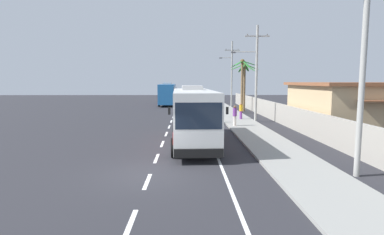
{
  "coord_description": "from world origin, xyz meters",
  "views": [
    {
      "loc": [
        1.63,
        -13.18,
        4.03
      ],
      "look_at": [
        1.93,
        6.93,
        1.7
      ],
      "focal_mm": 29.23,
      "sensor_mm": 36.0,
      "label": 1
    }
  ],
  "objects_px": {
    "utility_pole_mid": "(256,71)",
    "roadside_building": "(374,107)",
    "coach_bus_far_lane": "(168,93)",
    "utility_pole_nearest": "(363,64)",
    "pedestrian_midwalk": "(235,115)",
    "pedestrian_near_kerb": "(241,110)",
    "coach_bus_foreground": "(193,114)",
    "utility_pole_far": "(231,73)",
    "palm_second": "(244,77)",
    "motorcycle_beside_bus": "(215,117)",
    "palm_nearest": "(242,76)"
  },
  "relations": [
    {
      "from": "coach_bus_far_lane",
      "to": "palm_nearest",
      "type": "xyz_separation_m",
      "value": [
        10.3,
        -14.09,
        2.77
      ]
    },
    {
      "from": "pedestrian_midwalk",
      "to": "utility_pole_nearest",
      "type": "distance_m",
      "value": 15.17
    },
    {
      "from": "coach_bus_foreground",
      "to": "utility_pole_far",
      "type": "bearing_deg",
      "value": 77.26
    },
    {
      "from": "utility_pole_mid",
      "to": "utility_pole_far",
      "type": "xyz_separation_m",
      "value": [
        0.15,
        17.98,
        0.35
      ]
    },
    {
      "from": "utility_pole_nearest",
      "to": "motorcycle_beside_bus",
      "type": "bearing_deg",
      "value": 105.52
    },
    {
      "from": "coach_bus_far_lane",
      "to": "utility_pole_far",
      "type": "xyz_separation_m",
      "value": [
        10.24,
        -4.79,
        3.41
      ]
    },
    {
      "from": "pedestrian_near_kerb",
      "to": "roadside_building",
      "type": "distance_m",
      "value": 12.11
    },
    {
      "from": "motorcycle_beside_bus",
      "to": "pedestrian_midwalk",
      "type": "bearing_deg",
      "value": -53.36
    },
    {
      "from": "coach_bus_far_lane",
      "to": "pedestrian_near_kerb",
      "type": "height_order",
      "value": "coach_bus_far_lane"
    },
    {
      "from": "motorcycle_beside_bus",
      "to": "utility_pole_far",
      "type": "height_order",
      "value": "utility_pole_far"
    },
    {
      "from": "coach_bus_foreground",
      "to": "roadside_building",
      "type": "distance_m",
      "value": 15.1
    },
    {
      "from": "utility_pole_mid",
      "to": "palm_nearest",
      "type": "bearing_deg",
      "value": 88.59
    },
    {
      "from": "coach_bus_far_lane",
      "to": "utility_pole_far",
      "type": "bearing_deg",
      "value": -25.08
    },
    {
      "from": "coach_bus_foreground",
      "to": "palm_nearest",
      "type": "distance_m",
      "value": 20.66
    },
    {
      "from": "motorcycle_beside_bus",
      "to": "palm_second",
      "type": "xyz_separation_m",
      "value": [
        5.01,
        12.91,
        3.96
      ]
    },
    {
      "from": "coach_bus_far_lane",
      "to": "pedestrian_near_kerb",
      "type": "xyz_separation_m",
      "value": [
        8.96,
        -21.38,
        -0.96
      ]
    },
    {
      "from": "coach_bus_far_lane",
      "to": "roadside_building",
      "type": "height_order",
      "value": "roadside_building"
    },
    {
      "from": "motorcycle_beside_bus",
      "to": "palm_nearest",
      "type": "distance_m",
      "value": 11.79
    },
    {
      "from": "coach_bus_far_lane",
      "to": "coach_bus_foreground",
      "type": "bearing_deg",
      "value": -83.61
    },
    {
      "from": "utility_pole_far",
      "to": "pedestrian_near_kerb",
      "type": "bearing_deg",
      "value": -94.39
    },
    {
      "from": "pedestrian_midwalk",
      "to": "palm_second",
      "type": "distance_m",
      "value": 15.78
    },
    {
      "from": "motorcycle_beside_bus",
      "to": "palm_second",
      "type": "distance_m",
      "value": 14.4
    },
    {
      "from": "pedestrian_midwalk",
      "to": "utility_pole_mid",
      "type": "distance_m",
      "value": 5.91
    },
    {
      "from": "coach_bus_far_lane",
      "to": "utility_pole_nearest",
      "type": "relative_size",
      "value": 1.26
    },
    {
      "from": "utility_pole_far",
      "to": "utility_pole_nearest",
      "type": "bearing_deg",
      "value": -89.41
    },
    {
      "from": "motorcycle_beside_bus",
      "to": "utility_pole_nearest",
      "type": "xyz_separation_m",
      "value": [
        4.57,
        -16.46,
        4.09
      ]
    },
    {
      "from": "utility_pole_mid",
      "to": "pedestrian_near_kerb",
      "type": "bearing_deg",
      "value": 128.94
    },
    {
      "from": "motorcycle_beside_bus",
      "to": "utility_pole_far",
      "type": "xyz_separation_m",
      "value": [
        4.21,
        19.5,
        4.73
      ]
    },
    {
      "from": "pedestrian_midwalk",
      "to": "palm_second",
      "type": "bearing_deg",
      "value": -141.37
    },
    {
      "from": "pedestrian_midwalk",
      "to": "palm_nearest",
      "type": "xyz_separation_m",
      "value": [
        2.73,
        12.27,
        3.68
      ]
    },
    {
      "from": "utility_pole_nearest",
      "to": "roadside_building",
      "type": "distance_m",
      "value": 14.15
    },
    {
      "from": "motorcycle_beside_bus",
      "to": "utility_pole_far",
      "type": "bearing_deg",
      "value": 77.83
    },
    {
      "from": "motorcycle_beside_bus",
      "to": "roadside_building",
      "type": "bearing_deg",
      "value": -21.74
    },
    {
      "from": "coach_bus_far_lane",
      "to": "palm_nearest",
      "type": "relative_size",
      "value": 1.7
    },
    {
      "from": "motorcycle_beside_bus",
      "to": "roadside_building",
      "type": "height_order",
      "value": "roadside_building"
    },
    {
      "from": "pedestrian_midwalk",
      "to": "utility_pole_far",
      "type": "xyz_separation_m",
      "value": [
        2.67,
        21.56,
        4.32
      ]
    },
    {
      "from": "utility_pole_far",
      "to": "palm_nearest",
      "type": "height_order",
      "value": "utility_pole_far"
    },
    {
      "from": "utility_pole_mid",
      "to": "roadside_building",
      "type": "bearing_deg",
      "value": -38.12
    },
    {
      "from": "utility_pole_mid",
      "to": "pedestrian_midwalk",
      "type": "bearing_deg",
      "value": -125.12
    },
    {
      "from": "coach_bus_foreground",
      "to": "motorcycle_beside_bus",
      "type": "height_order",
      "value": "coach_bus_foreground"
    },
    {
      "from": "pedestrian_near_kerb",
      "to": "palm_second",
      "type": "distance_m",
      "value": 10.83
    },
    {
      "from": "motorcycle_beside_bus",
      "to": "palm_nearest",
      "type": "height_order",
      "value": "palm_nearest"
    },
    {
      "from": "pedestrian_near_kerb",
      "to": "palm_nearest",
      "type": "height_order",
      "value": "palm_nearest"
    },
    {
      "from": "utility_pole_nearest",
      "to": "palm_nearest",
      "type": "height_order",
      "value": "utility_pole_nearest"
    },
    {
      "from": "coach_bus_far_lane",
      "to": "palm_nearest",
      "type": "height_order",
      "value": "palm_nearest"
    },
    {
      "from": "palm_second",
      "to": "coach_bus_far_lane",
      "type": "bearing_deg",
      "value": 134.13
    },
    {
      "from": "motorcycle_beside_bus",
      "to": "utility_pole_mid",
      "type": "bearing_deg",
      "value": 20.52
    },
    {
      "from": "motorcycle_beside_bus",
      "to": "roadside_building",
      "type": "xyz_separation_m",
      "value": [
        12.18,
        -4.86,
        1.33
      ]
    },
    {
      "from": "coach_bus_far_lane",
      "to": "palm_second",
      "type": "distance_m",
      "value": 16.07
    },
    {
      "from": "utility_pole_mid",
      "to": "palm_nearest",
      "type": "relative_size",
      "value": 1.38
    }
  ]
}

